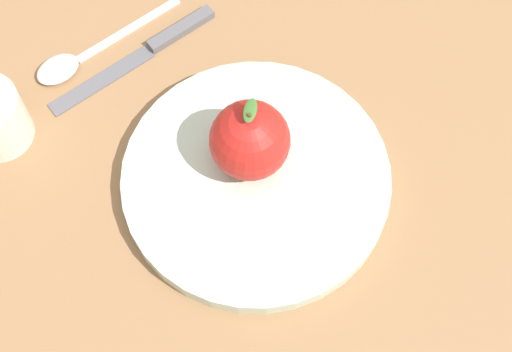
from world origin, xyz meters
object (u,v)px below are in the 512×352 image
(dinner_plate, at_px, (256,180))
(apple, at_px, (249,144))
(knife, at_px, (149,50))
(spoon, at_px, (75,60))

(dinner_plate, distance_m, apple, 0.05)
(dinner_plate, relative_size, knife, 1.68)
(knife, relative_size, spoon, 1.10)
(dinner_plate, relative_size, apple, 2.99)
(dinner_plate, height_order, apple, apple)
(apple, xyz_separation_m, spoon, (0.11, 0.20, -0.05))
(knife, distance_m, spoon, 0.08)
(spoon, bearing_deg, apple, -117.62)
(apple, relative_size, knife, 0.56)
(apple, bearing_deg, knife, 44.41)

